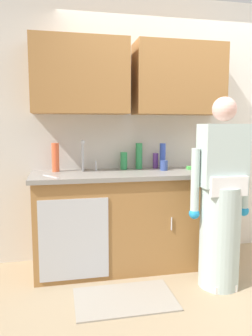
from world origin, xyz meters
TOP-DOWN VIEW (x-y plane):
  - ground_plane at (0.00, 0.00)m, footprint 9.00×9.00m
  - kitchen_wall_with_uppers at (-0.14, 0.99)m, footprint 4.80×0.44m
  - counter_cabinet at (-0.55, 0.70)m, footprint 1.90×0.62m
  - countertop at (-0.55, 0.70)m, footprint 1.96×0.66m
  - sink at (-0.99, 0.71)m, footprint 0.50×0.36m
  - person_at_sink at (0.07, 0.12)m, footprint 0.55×0.34m
  - floor_mat at (-0.77, 0.05)m, footprint 0.80×0.50m
  - bottle_water_short at (-0.26, 0.93)m, footprint 0.06×0.06m
  - bottle_dish_liquid at (-1.29, 0.88)m, footprint 0.07×0.07m
  - bottle_soap at (-0.61, 0.90)m, footprint 0.07×0.07m
  - bottle_cleaner_spray at (-0.20, 0.87)m, footprint 0.06×0.06m
  - bottle_water_tall at (-0.44, 0.92)m, footprint 0.07×0.07m
  - cup_by_sink at (-0.23, 0.75)m, footprint 0.08×0.08m
  - knife_on_counter at (-1.33, 0.55)m, footprint 0.15×0.22m
  - sponge at (0.09, 0.77)m, footprint 0.11×0.07m

SIDE VIEW (x-z plane):
  - ground_plane at x=0.00m, z-range 0.00..0.00m
  - floor_mat at x=-0.77m, z-range 0.00..0.01m
  - counter_cabinet at x=-0.55m, z-range 0.00..0.90m
  - person_at_sink at x=0.07m, z-range -0.12..1.50m
  - countertop at x=-0.55m, z-range 0.90..0.94m
  - sink at x=-0.99m, z-range 0.75..1.10m
  - knife_on_counter at x=-1.33m, z-range 0.94..0.95m
  - sponge at x=0.09m, z-range 0.94..0.97m
  - cup_by_sink at x=-0.23m, z-range 0.94..1.04m
  - bottle_water_short at x=-0.26m, z-range 0.94..1.10m
  - bottle_soap at x=-0.61m, z-range 0.94..1.12m
  - bottle_cleaner_spray at x=-0.20m, z-range 0.94..1.21m
  - bottle_water_tall at x=-0.44m, z-range 0.94..1.21m
  - bottle_dish_liquid at x=-1.29m, z-range 0.94..1.22m
  - kitchen_wall_with_uppers at x=-0.14m, z-range 0.13..2.83m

